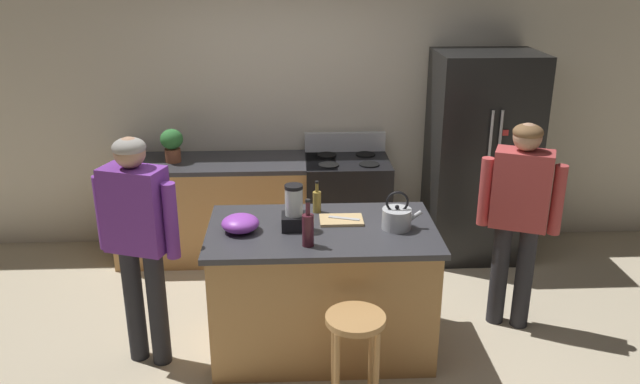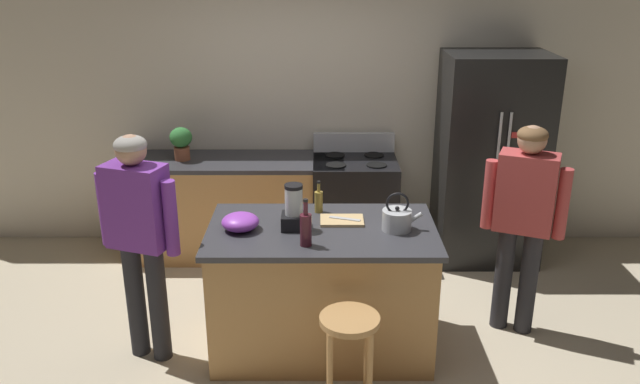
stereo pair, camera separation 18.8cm
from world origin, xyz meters
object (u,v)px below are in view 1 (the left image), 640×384
(bar_stool, at_px, (355,338))
(blender_appliance, at_px, (294,210))
(kitchen_island, at_px, (322,288))
(bottle_wine, at_px, (308,229))
(person_by_sink_right, at_px, (519,208))
(person_by_island_left, at_px, (138,232))
(chef_knife, at_px, (344,218))
(mixing_bowl, at_px, (240,223))
(bottle_vinegar, at_px, (317,201))
(stove_range, at_px, (347,207))
(cutting_board, at_px, (341,220))
(refrigerator, at_px, (480,157))
(potted_plant, at_px, (172,143))
(tea_kettle, at_px, (397,218))

(bar_stool, height_order, blender_appliance, blender_appliance)
(kitchen_island, xyz_separation_m, bottle_wine, (-0.10, -0.27, 0.58))
(person_by_sink_right, relative_size, blender_appliance, 5.07)
(person_by_island_left, relative_size, bottle_wine, 5.12)
(bar_stool, bearing_deg, person_by_sink_right, 36.85)
(chef_knife, bearing_deg, mixing_bowl, -150.81)
(person_by_island_left, height_order, blender_appliance, person_by_island_left)
(person_by_sink_right, distance_m, bottle_wine, 1.63)
(person_by_island_left, bearing_deg, bottle_vinegar, 18.81)
(stove_range, bearing_deg, bar_stool, -93.67)
(bottle_vinegar, relative_size, cutting_board, 0.79)
(kitchen_island, distance_m, refrigerator, 2.19)
(bottle_wine, height_order, chef_knife, bottle_wine)
(chef_knife, bearing_deg, refrigerator, 64.04)
(stove_range, relative_size, bottle_vinegar, 4.71)
(potted_plant, bearing_deg, mixing_bowl, -65.74)
(stove_range, bearing_deg, bottle_vinegar, -104.93)
(stove_range, height_order, tea_kettle, tea_kettle)
(stove_range, bearing_deg, kitchen_island, -101.37)
(person_by_sink_right, bearing_deg, cutting_board, -174.46)
(stove_range, bearing_deg, cutting_board, -96.72)
(stove_range, bearing_deg, refrigerator, -1.17)
(stove_range, height_order, bar_stool, stove_range)
(refrigerator, height_order, person_by_island_left, refrigerator)
(refrigerator, xyz_separation_m, stove_range, (-1.21, 0.02, -0.47))
(person_by_island_left, relative_size, cutting_board, 5.39)
(stove_range, xyz_separation_m, tea_kettle, (0.20, -1.55, 0.53))
(refrigerator, height_order, blender_appliance, refrigerator)
(person_by_island_left, height_order, person_by_sink_right, person_by_island_left)
(person_by_sink_right, height_order, blender_appliance, person_by_sink_right)
(person_by_sink_right, relative_size, bottle_vinegar, 6.72)
(potted_plant, distance_m, cutting_board, 2.02)
(blender_appliance, bearing_deg, kitchen_island, -1.25)
(stove_range, distance_m, blender_appliance, 1.70)
(person_by_sink_right, distance_m, bar_stool, 1.66)
(refrigerator, distance_m, person_by_sink_right, 1.27)
(person_by_sink_right, height_order, cutting_board, person_by_sink_right)
(chef_knife, bearing_deg, person_by_sink_right, 23.93)
(potted_plant, bearing_deg, bottle_vinegar, -45.48)
(chef_knife, bearing_deg, tea_kettle, -3.09)
(potted_plant, relative_size, chef_knife, 1.36)
(kitchen_island, height_order, tea_kettle, tea_kettle)
(bottle_wine, xyz_separation_m, tea_kettle, (0.61, 0.25, -0.04))
(cutting_board, distance_m, chef_knife, 0.02)
(blender_appliance, relative_size, bottle_vinegar, 1.33)
(blender_appliance, bearing_deg, person_by_island_left, -173.37)
(stove_range, height_order, person_by_sink_right, person_by_sink_right)
(kitchen_island, bearing_deg, blender_appliance, 178.75)
(stove_range, bearing_deg, person_by_sink_right, -48.65)
(mixing_bowl, bearing_deg, stove_range, 61.12)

